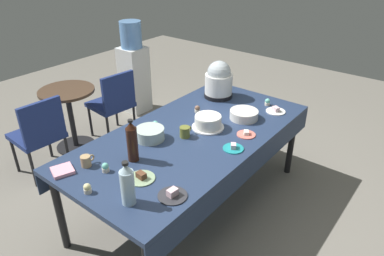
% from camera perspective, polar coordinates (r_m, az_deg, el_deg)
% --- Properties ---
extents(ground, '(9.00, 9.00, 0.00)m').
position_cam_1_polar(ground, '(3.36, 0.00, -12.06)').
color(ground, slate).
extents(potluck_table, '(2.20, 1.10, 0.75)m').
position_cam_1_polar(potluck_table, '(2.96, 0.00, -1.90)').
color(potluck_table, navy).
rests_on(potluck_table, ground).
extents(frosted_layer_cake, '(0.28, 0.28, 0.12)m').
position_cam_1_polar(frosted_layer_cake, '(2.99, 2.59, 0.96)').
color(frosted_layer_cake, silver).
rests_on(frosted_layer_cake, potluck_table).
extents(slow_cooker, '(0.29, 0.29, 0.37)m').
position_cam_1_polar(slow_cooker, '(3.56, 4.32, 7.65)').
color(slow_cooker, black).
rests_on(slow_cooker, potluck_table).
extents(glass_salad_bowl, '(0.23, 0.23, 0.10)m').
position_cam_1_polar(glass_salad_bowl, '(2.85, -6.77, -0.94)').
color(glass_salad_bowl, '#B2C6BC').
rests_on(glass_salad_bowl, potluck_table).
extents(ceramic_snack_bowl, '(0.25, 0.25, 0.08)m').
position_cam_1_polar(ceramic_snack_bowl, '(3.19, 8.35, 2.15)').
color(ceramic_snack_bowl, silver).
rests_on(ceramic_snack_bowl, potluck_table).
extents(dessert_plate_charcoal, '(0.19, 0.19, 0.05)m').
position_cam_1_polar(dessert_plate_charcoal, '(2.26, -3.16, -10.65)').
color(dessert_plate_charcoal, '#2D2D33').
rests_on(dessert_plate_charcoal, potluck_table).
extents(dessert_plate_teal, '(0.16, 0.16, 0.04)m').
position_cam_1_polar(dessert_plate_teal, '(2.74, 6.66, -3.17)').
color(dessert_plate_teal, teal).
rests_on(dessert_plate_teal, potluck_table).
extents(dessert_plate_white, '(0.18, 0.18, 0.05)m').
position_cam_1_polar(dessert_plate_white, '(3.38, 13.32, 2.75)').
color(dessert_plate_white, white).
rests_on(dessert_plate_white, potluck_table).
extents(dessert_plate_sage, '(0.19, 0.19, 0.05)m').
position_cam_1_polar(dessert_plate_sage, '(2.43, -8.16, -7.86)').
color(dessert_plate_sage, '#8CA87F').
rests_on(dessert_plate_sage, potluck_table).
extents(dessert_plate_coral, '(0.15, 0.15, 0.04)m').
position_cam_1_polar(dessert_plate_coral, '(2.94, 8.71, -0.97)').
color(dessert_plate_coral, '#E07266').
rests_on(dessert_plate_coral, potluck_table).
extents(cupcake_cocoa, '(0.05, 0.05, 0.07)m').
position_cam_1_polar(cupcake_cocoa, '(2.37, -16.48, -9.31)').
color(cupcake_cocoa, beige).
rests_on(cupcake_cocoa, potluck_table).
extents(cupcake_berry, '(0.05, 0.05, 0.07)m').
position_cam_1_polar(cupcake_berry, '(3.49, 12.04, 4.10)').
color(cupcake_berry, beige).
rests_on(cupcake_berry, potluck_table).
extents(cupcake_mint, '(0.05, 0.05, 0.07)m').
position_cam_1_polar(cupcake_mint, '(3.27, 0.86, 3.05)').
color(cupcake_mint, beige).
rests_on(cupcake_mint, potluck_table).
extents(cupcake_rose, '(0.05, 0.05, 0.07)m').
position_cam_1_polar(cupcake_rose, '(3.01, -5.92, 0.53)').
color(cupcake_rose, beige).
rests_on(cupcake_rose, potluck_table).
extents(cupcake_lemon, '(0.05, 0.05, 0.07)m').
position_cam_1_polar(cupcake_lemon, '(2.53, -13.77, -6.20)').
color(cupcake_lemon, beige).
rests_on(cupcake_lemon, potluck_table).
extents(soda_bottle_cola, '(0.08, 0.08, 0.33)m').
position_cam_1_polar(soda_bottle_cola, '(2.55, -9.62, -2.17)').
color(soda_bottle_cola, '#33190F').
rests_on(soda_bottle_cola, potluck_table).
extents(soda_bottle_water, '(0.09, 0.09, 0.30)m').
position_cam_1_polar(soda_bottle_water, '(2.17, -10.36, -8.91)').
color(soda_bottle_water, silver).
rests_on(soda_bottle_water, potluck_table).
extents(coffee_mug_tan, '(0.11, 0.07, 0.08)m').
position_cam_1_polar(coffee_mug_tan, '(2.62, -16.65, -5.10)').
color(coffee_mug_tan, tan).
rests_on(coffee_mug_tan, potluck_table).
extents(coffee_mug_olive, '(0.12, 0.08, 0.09)m').
position_cam_1_polar(coffee_mug_olive, '(2.86, -1.13, -0.62)').
color(coffee_mug_olive, olive).
rests_on(coffee_mug_olive, potluck_table).
extents(paper_napkin_stack, '(0.18, 0.18, 0.02)m').
position_cam_1_polar(paper_napkin_stack, '(2.62, -20.11, -6.44)').
color(paper_napkin_stack, pink).
rests_on(paper_napkin_stack, potluck_table).
extents(maroon_chair_left, '(0.46, 0.46, 0.85)m').
position_cam_1_polar(maroon_chair_left, '(3.79, -23.36, -0.60)').
color(maroon_chair_left, navy).
rests_on(maroon_chair_left, ground).
extents(maroon_chair_right, '(0.48, 0.48, 0.85)m').
position_cam_1_polar(maroon_chair_right, '(4.24, -12.50, 4.26)').
color(maroon_chair_right, navy).
rests_on(maroon_chair_right, ground).
extents(round_cafe_table, '(0.60, 0.60, 0.72)m').
position_cam_1_polar(round_cafe_table, '(4.18, -19.11, 3.04)').
color(round_cafe_table, '#473323').
rests_on(round_cafe_table, ground).
extents(water_cooler, '(0.32, 0.32, 1.24)m').
position_cam_1_polar(water_cooler, '(4.92, -9.36, 9.17)').
color(water_cooler, silver).
rests_on(water_cooler, ground).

